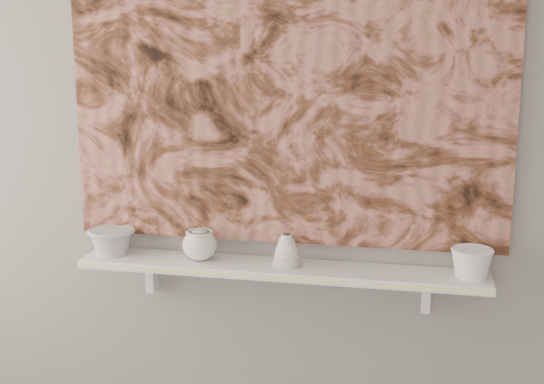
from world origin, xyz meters
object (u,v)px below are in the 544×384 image
(shelf, at_px, (281,269))
(bowl_grey, at_px, (112,241))
(painting, at_px, (286,83))
(bowl_white, at_px, (472,263))
(bell_vessel, at_px, (287,250))
(cup_cream, at_px, (200,245))

(shelf, height_order, bowl_grey, bowl_grey)
(painting, relative_size, bowl_white, 10.98)
(bowl_white, bearing_deg, bell_vessel, 180.00)
(painting, distance_m, bowl_grey, 0.83)
(bowl_grey, height_order, cup_cream, cup_cream)
(painting, relative_size, cup_cream, 12.55)
(shelf, relative_size, painting, 0.93)
(painting, xyz_separation_m, bowl_grey, (-0.61, -0.08, -0.56))
(cup_cream, xyz_separation_m, bell_vessel, (0.31, 0.00, 0.00))
(bowl_grey, bearing_deg, painting, 7.50)
(painting, bearing_deg, bell_vessel, -75.83)
(cup_cream, relative_size, bowl_white, 0.87)
(shelf, distance_m, bowl_white, 0.63)
(bell_vessel, bearing_deg, shelf, 180.00)
(shelf, relative_size, bowl_white, 10.25)
(cup_cream, height_order, bell_vessel, bell_vessel)
(shelf, distance_m, bell_vessel, 0.07)
(bowl_grey, distance_m, cup_cream, 0.33)
(shelf, bearing_deg, cup_cream, 180.00)
(painting, height_order, bowl_white, painting)
(bowl_grey, height_order, bell_vessel, bell_vessel)
(cup_cream, bearing_deg, bowl_white, 0.00)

